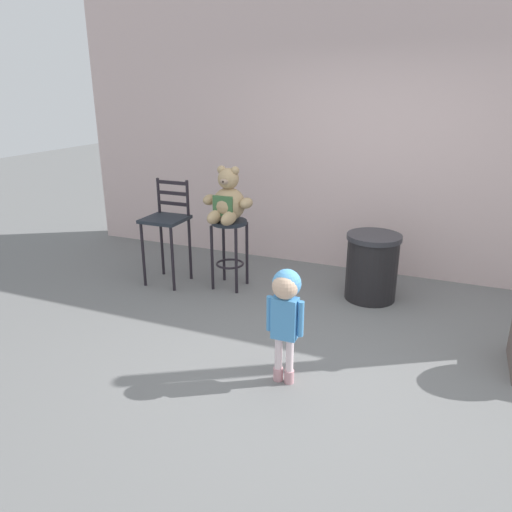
% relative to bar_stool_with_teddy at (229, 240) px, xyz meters
% --- Properties ---
extents(ground_plane, '(24.00, 24.00, 0.00)m').
position_rel_bar_stool_with_teddy_xyz_m(ground_plane, '(1.29, -1.10, -0.52)').
color(ground_plane, slate).
extents(building_wall, '(7.51, 0.30, 3.18)m').
position_rel_bar_stool_with_teddy_xyz_m(building_wall, '(1.29, 1.20, 1.07)').
color(building_wall, beige).
rests_on(building_wall, ground_plane).
extents(bar_stool_with_teddy, '(0.37, 0.37, 0.74)m').
position_rel_bar_stool_with_teddy_xyz_m(bar_stool_with_teddy, '(0.00, 0.00, 0.00)').
color(bar_stool_with_teddy, '#1F252D').
rests_on(bar_stool_with_teddy, ground_plane).
extents(teddy_bear, '(0.53, 0.48, 0.56)m').
position_rel_bar_stool_with_teddy_xyz_m(teddy_bear, '(0.00, -0.03, 0.42)').
color(teddy_bear, tan).
rests_on(teddy_bear, bar_stool_with_teddy).
extents(child_walking, '(0.28, 0.22, 0.87)m').
position_rel_bar_stool_with_teddy_xyz_m(child_walking, '(1.13, -1.48, 0.11)').
color(child_walking, '#C68F96').
rests_on(child_walking, ground_plane).
extents(trash_bin, '(0.54, 0.54, 0.68)m').
position_rel_bar_stool_with_teddy_xyz_m(trash_bin, '(1.45, 0.27, -0.18)').
color(trash_bin, black).
rests_on(trash_bin, ground_plane).
extents(bar_chair_empty, '(0.43, 0.43, 1.12)m').
position_rel_bar_stool_with_teddy_xyz_m(bar_chair_empty, '(-0.69, -0.12, 0.13)').
color(bar_chair_empty, '#1F252D').
rests_on(bar_chair_empty, ground_plane).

